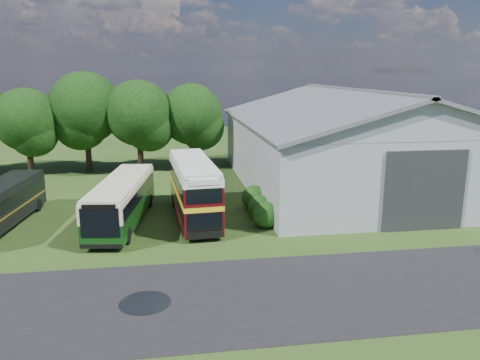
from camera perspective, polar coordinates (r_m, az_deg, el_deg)
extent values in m
plane|color=#233D13|center=(23.57, -7.48, -11.02)|extent=(120.00, 120.00, 0.00)
cube|color=black|center=(21.12, 1.14, -13.92)|extent=(60.00, 8.00, 0.02)
cylinder|color=black|center=(20.90, -11.52, -14.51)|extent=(2.20, 2.20, 0.01)
cube|color=gray|center=(41.07, 13.24, 3.22)|extent=(18.00, 24.00, 5.50)
cube|color=#2D3033|center=(30.50, 21.59, -1.25)|extent=(5.20, 0.18, 5.00)
cylinder|color=black|center=(47.48, -24.17, 2.22)|extent=(0.56, 0.56, 3.06)
sphere|color=black|center=(46.99, -24.60, 6.70)|extent=(5.78, 5.78, 5.78)
cylinder|color=black|center=(47.60, -17.99, 3.10)|extent=(0.56, 0.56, 3.60)
sphere|color=black|center=(47.08, -18.37, 8.37)|extent=(6.80, 6.80, 6.80)
cylinder|color=black|center=(46.09, -12.02, 2.96)|extent=(0.56, 0.56, 3.31)
sphere|color=black|center=(45.56, -12.26, 7.97)|extent=(6.26, 6.26, 6.26)
cylinder|color=black|center=(46.86, -5.84, 3.26)|extent=(0.56, 0.56, 3.17)
sphere|color=black|center=(46.36, -5.96, 7.98)|extent=(5.98, 5.98, 5.98)
sphere|color=#194714|center=(29.73, 3.13, -5.71)|extent=(1.70, 1.70, 1.70)
sphere|color=#194714|center=(31.59, 2.39, -4.55)|extent=(1.60, 1.60, 1.60)
sphere|color=#194714|center=(33.47, 1.73, -3.52)|extent=(1.80, 1.80, 1.80)
cube|color=#0E330E|center=(30.83, -14.18, -2.34)|extent=(3.79, 10.66, 2.59)
cube|color=#3F090D|center=(30.75, -5.66, -0.97)|extent=(3.04, 9.41, 3.70)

